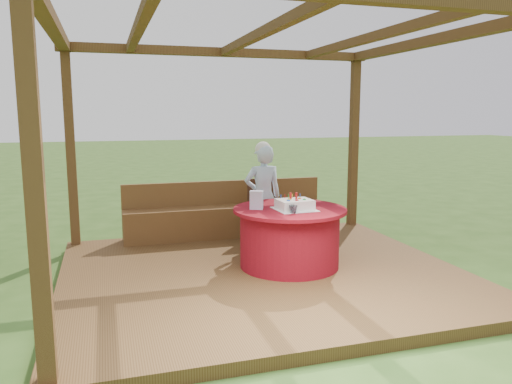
# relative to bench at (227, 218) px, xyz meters

# --- Properties ---
(ground) EXTENTS (60.00, 60.00, 0.00)m
(ground) POSITION_rel_bench_xyz_m (0.00, -1.72, -0.38)
(ground) COLOR #30541C
(ground) RESTS_ON ground
(deck) EXTENTS (4.50, 4.00, 0.12)m
(deck) POSITION_rel_bench_xyz_m (0.00, -1.72, -0.32)
(deck) COLOR brown
(deck) RESTS_ON ground
(pergola) EXTENTS (4.50, 4.00, 2.72)m
(pergola) POSITION_rel_bench_xyz_m (0.00, -1.72, 2.02)
(pergola) COLOR brown
(pergola) RESTS_ON deck
(bench) EXTENTS (3.00, 0.42, 0.80)m
(bench) POSITION_rel_bench_xyz_m (0.00, 0.00, 0.00)
(bench) COLOR brown
(bench) RESTS_ON deck
(table) EXTENTS (1.33, 1.33, 0.70)m
(table) POSITION_rel_bench_xyz_m (0.36, -1.66, 0.09)
(table) COLOR maroon
(table) RESTS_ON deck
(chair) EXTENTS (0.45, 0.45, 0.87)m
(chair) POSITION_rel_bench_xyz_m (0.45, -0.34, 0.21)
(chair) COLOR #3A1F12
(chair) RESTS_ON deck
(elderly_woman) EXTENTS (0.52, 0.35, 1.43)m
(elderly_woman) POSITION_rel_bench_xyz_m (0.32, -0.75, 0.45)
(elderly_woman) COLOR #98C1E2
(elderly_woman) RESTS_ON deck
(birthday_cake) EXTENTS (0.46, 0.46, 0.19)m
(birthday_cake) POSITION_rel_bench_xyz_m (0.38, -1.76, 0.50)
(birthday_cake) COLOR white
(birthday_cake) RESTS_ON table
(gift_bag) EXTENTS (0.18, 0.15, 0.21)m
(gift_bag) POSITION_rel_bench_xyz_m (-0.04, -1.61, 0.54)
(gift_bag) COLOR #EB98CA
(gift_bag) RESTS_ON table
(drinking_glass) EXTENTS (0.12, 0.12, 0.09)m
(drinking_glass) POSITION_rel_bench_xyz_m (0.28, -1.96, 0.48)
(drinking_glass) COLOR silver
(drinking_glass) RESTS_ON table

